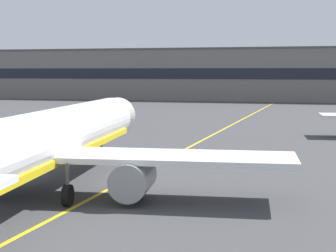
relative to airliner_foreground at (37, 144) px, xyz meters
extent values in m
cube|color=yellow|center=(4.06, 14.23, -3.37)|extent=(9.69, 179.77, 0.01)
cylinder|color=white|center=(-0.01, 0.15, 0.13)|extent=(7.20, 36.20, 3.80)
cone|color=white|center=(-1.85, 19.36, 0.13)|extent=(3.84, 2.93, 3.61)
cube|color=gold|center=(-0.01, 0.15, -0.91)|extent=(6.85, 33.32, 0.44)
cube|color=black|center=(-1.67, 17.47, 0.80)|extent=(2.94, 1.37, 0.60)
cube|color=white|center=(-0.07, 0.74, -0.72)|extent=(32.31, 7.82, 0.36)
cylinder|color=gray|center=(6.20, 0.34, -1.94)|extent=(2.63, 3.80, 2.30)
cylinder|color=black|center=(6.02, 2.18, -1.94)|extent=(1.96, 0.36, 1.95)
cylinder|color=#4C4C51|center=(-1.39, 14.58, -1.89)|extent=(0.24, 0.24, 1.60)
cylinder|color=black|center=(-1.39, 14.58, -2.92)|extent=(0.48, 0.93, 0.90)
cylinder|color=#4C4C51|center=(2.76, -1.60, -1.59)|extent=(0.24, 0.24, 1.60)
cylinder|color=black|center=(2.76, -1.60, -2.72)|extent=(0.52, 1.33, 1.30)
cone|color=orange|center=(1.26, 15.46, -3.09)|extent=(0.36, 0.36, 0.55)
cylinder|color=white|center=(1.26, 15.46, -3.07)|extent=(0.23, 0.23, 0.07)
cube|color=orange|center=(1.26, 15.46, -3.35)|extent=(0.44, 0.44, 0.03)
cube|color=slate|center=(0.90, 114.83, 3.43)|extent=(165.84, 12.00, 13.60)
cube|color=black|center=(0.90, 108.78, 3.83)|extent=(159.21, 0.12, 2.80)
cube|color=#4E4A47|center=(0.90, 114.83, 10.43)|extent=(166.24, 12.40, 0.40)
camera|label=1|loc=(16.14, -30.33, 4.58)|focal=57.69mm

